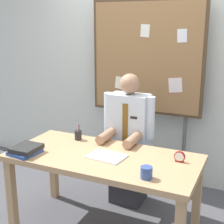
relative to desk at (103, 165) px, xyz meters
name	(u,v)px	position (x,y,z in m)	size (l,w,h in m)	color
back_wall	(152,70)	(0.00, 1.30, 0.68)	(6.40, 0.08, 2.70)	silver
desk	(103,165)	(0.00, 0.00, 0.00)	(1.67, 0.79, 0.76)	tan
person	(129,145)	(0.00, 0.60, -0.02)	(0.55, 0.56, 1.40)	#2D2D33
bulletin_board	(146,60)	(0.00, 1.10, 0.82)	(1.29, 0.09, 2.14)	#4C3823
book_stack	(26,150)	(-0.64, -0.25, 0.13)	(0.25, 0.27, 0.07)	#2D4C99
open_notebook	(107,156)	(0.04, -0.02, 0.10)	(0.32, 0.23, 0.01)	white
desk_clock	(180,157)	(0.64, 0.14, 0.13)	(0.09, 0.04, 0.09)	maroon
coffee_mug	(146,173)	(0.49, -0.26, 0.14)	(0.09, 0.09, 0.09)	#334C8C
pen_holder	(78,135)	(-0.41, 0.26, 0.14)	(0.07, 0.07, 0.16)	#262626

